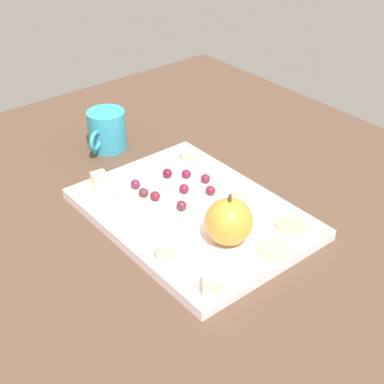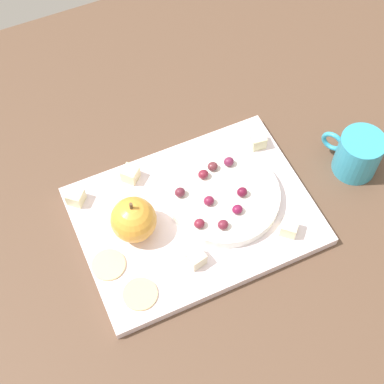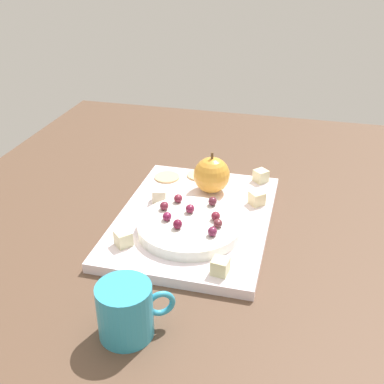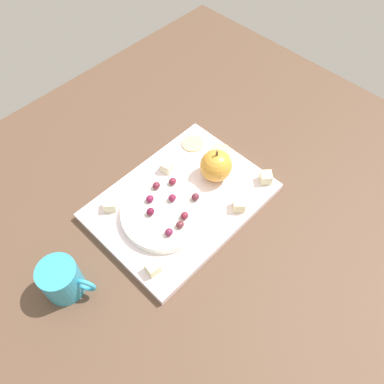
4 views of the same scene
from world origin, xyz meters
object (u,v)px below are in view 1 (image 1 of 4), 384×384
Objects in this scene: cheese_cube_4 at (242,195)px; cracker_1 at (275,249)px; grape_5 at (182,205)px; grape_2 at (184,189)px; cracker_0 at (291,224)px; grape_4 at (144,192)px; grape_8 at (211,190)px; grape_6 at (206,179)px; platter at (192,213)px; cup at (107,130)px; cheese_cube_3 at (189,156)px; cheese_cube_1 at (212,285)px; grape_1 at (186,174)px; apple_whole at (229,222)px; grape_7 at (155,196)px; cheese_cube_0 at (166,250)px; serving_dish at (169,191)px; grape_0 at (167,173)px; cheese_cube_2 at (100,180)px; grape_3 at (135,184)px.

cheese_cube_4 reaches higher than cracker_1.
grape_2 is at bearing 136.89° from grape_5.
grape_4 is (-18.60, -14.52, 2.37)cm from cracker_0.
grape_8 is at bearing -120.34° from cheese_cube_4.
platter is at bearing -63.46° from grape_6.
cup is at bearing -178.98° from cracker_1.
platter is 21.53× the size of grape_5.
cheese_cube_3 is 0.48× the size of cracker_1.
cheese_cube_1 reaches higher than cracker_1.
grape_2 reaches higher than grape_1.
grape_6 is (-12.17, 5.93, -0.91)cm from apple_whole.
grape_1 is 1.00× the size of grape_7.
cheese_cube_1 is at bearing 2.63° from cheese_cube_0.
grape_8 is 0.17× the size of cup.
apple_whole is 10.04cm from cheese_cube_0.
cracker_1 reaches higher than platter.
grape_1 is 1.00× the size of grape_2.
grape_4 is at bearing -93.14° from serving_dish.
grape_8 is (8.46, 2.28, -0.06)cm from grape_0.
grape_0 reaches higher than grape_6.
cheese_cube_0 is 1.44× the size of grape_1.
cheese_cube_1 is at bearing -38.26° from grape_6.
grape_5 and grape_8 have the same top height.
cup reaches higher than serving_dish.
cracker_0 is 3.02× the size of grape_7.
grape_5 is at bearing 155.58° from cheese_cube_1.
grape_7 reaches higher than cracker_1.
grape_0 reaches higher than cheese_cube_0.
platter is 21.53× the size of grape_6.
grape_2 is 4.99cm from grape_7.
platter is 14.98× the size of cheese_cube_1.
serving_dish is 6.34cm from grape_6.
platter is 28.79cm from cup.
serving_dish is 11.52cm from cheese_cube_3.
cheese_cube_3 is 10.40cm from grape_6.
grape_4 is 10.73cm from grape_8.
cracker_0 is 3.02× the size of grape_8.
grape_2 is (-9.11, 10.58, 1.42)cm from cheese_cube_0.
cheese_cube_2 is at bearing -164.77° from grape_7.
grape_4 reaches higher than serving_dish.
platter is at bearing 52.27° from grape_7.
grape_7 is at bearing -14.85° from cup.
grape_4 reaches higher than platter.
cracker_1 is at bearing 18.24° from grape_3.
serving_dish is at bearing 156.47° from cheese_cube_1.
cheese_cube_3 is 13.97cm from grape_8.
grape_1 is 8.81cm from grape_4.
cup is at bearing 165.15° from grape_7.
grape_6 is (2.90, 5.38, 1.68)cm from serving_dish.
cheese_cube_4 is 0.25× the size of cup.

